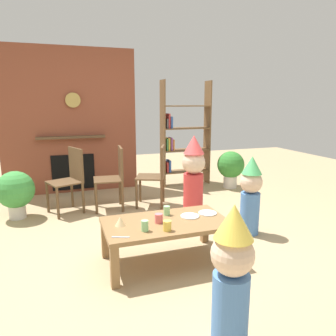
# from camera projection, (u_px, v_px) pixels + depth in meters

# --- Properties ---
(ground_plane) EXTENTS (12.00, 12.00, 0.00)m
(ground_plane) POSITION_uv_depth(u_px,v_px,m) (167.00, 246.00, 3.43)
(ground_plane) COLOR tan
(brick_fireplace_feature) EXTENTS (2.20, 0.28, 2.40)m
(brick_fireplace_feature) POSITION_uv_depth(u_px,v_px,m) (70.00, 122.00, 5.33)
(brick_fireplace_feature) COLOR brown
(brick_fireplace_feature) RESTS_ON ground_plane
(bookshelf) EXTENTS (0.90, 0.28, 1.90)m
(bookshelf) POSITION_uv_depth(u_px,v_px,m) (182.00, 137.00, 5.82)
(bookshelf) COLOR brown
(bookshelf) RESTS_ON ground_plane
(coffee_table) EXTENTS (1.18, 0.66, 0.41)m
(coffee_table) POSITION_uv_depth(u_px,v_px,m) (166.00, 227.00, 3.03)
(coffee_table) COLOR olive
(coffee_table) RESTS_ON ground_plane
(paper_cup_near_left) EXTENTS (0.06, 0.06, 0.09)m
(paper_cup_near_left) POSITION_uv_depth(u_px,v_px,m) (167.00, 211.00, 3.18)
(paper_cup_near_left) COLOR #8CD18C
(paper_cup_near_left) RESTS_ON coffee_table
(paper_cup_near_right) EXTENTS (0.07, 0.07, 0.09)m
(paper_cup_near_right) POSITION_uv_depth(u_px,v_px,m) (167.00, 226.00, 2.79)
(paper_cup_near_right) COLOR #F2CC4C
(paper_cup_near_right) RESTS_ON coffee_table
(paper_cup_center) EXTENTS (0.08, 0.08, 0.09)m
(paper_cup_center) POSITION_uv_depth(u_px,v_px,m) (159.00, 218.00, 2.98)
(paper_cup_center) COLOR #E5666B
(paper_cup_center) RESTS_ON coffee_table
(paper_cup_far_left) EXTENTS (0.06, 0.06, 0.10)m
(paper_cup_far_left) POSITION_uv_depth(u_px,v_px,m) (145.00, 226.00, 2.79)
(paper_cup_far_left) COLOR #8CD18C
(paper_cup_far_left) RESTS_ON coffee_table
(paper_plate_front) EXTENTS (0.18, 0.18, 0.01)m
(paper_plate_front) POSITION_uv_depth(u_px,v_px,m) (208.00, 213.00, 3.23)
(paper_plate_front) COLOR white
(paper_plate_front) RESTS_ON coffee_table
(paper_plate_rear) EXTENTS (0.18, 0.18, 0.01)m
(paper_plate_rear) POSITION_uv_depth(u_px,v_px,m) (190.00, 216.00, 3.14)
(paper_plate_rear) COLOR white
(paper_plate_rear) RESTS_ON coffee_table
(birthday_cake_slice) EXTENTS (0.10, 0.10, 0.09)m
(birthday_cake_slice) POSITION_uv_depth(u_px,v_px,m) (120.00, 221.00, 2.90)
(birthday_cake_slice) COLOR #EAC68C
(birthday_cake_slice) RESTS_ON coffee_table
(table_fork) EXTENTS (0.15, 0.07, 0.01)m
(table_fork) POSITION_uv_depth(u_px,v_px,m) (121.00, 237.00, 2.66)
(table_fork) COLOR silver
(table_fork) RESTS_ON coffee_table
(child_with_cone_hat) EXTENTS (0.26, 0.26, 0.95)m
(child_with_cone_hat) POSITION_uv_depth(u_px,v_px,m) (232.00, 275.00, 1.91)
(child_with_cone_hat) COLOR #4C7FC6
(child_with_cone_hat) RESTS_ON ground_plane
(child_in_pink) EXTENTS (0.26, 0.26, 0.92)m
(child_in_pink) POSITION_uv_depth(u_px,v_px,m) (251.00, 193.00, 3.66)
(child_in_pink) COLOR #4C7FC6
(child_in_pink) RESTS_ON ground_plane
(child_by_the_chairs) EXTENTS (0.30, 0.30, 1.10)m
(child_by_the_chairs) POSITION_uv_depth(u_px,v_px,m) (193.00, 174.00, 4.21)
(child_by_the_chairs) COLOR #D13838
(child_by_the_chairs) RESTS_ON ground_plane
(dining_chair_left) EXTENTS (0.52, 0.52, 0.90)m
(dining_chair_left) POSITION_uv_depth(u_px,v_px,m) (70.00, 176.00, 4.41)
(dining_chair_left) COLOR brown
(dining_chair_left) RESTS_ON ground_plane
(dining_chair_middle) EXTENTS (0.43, 0.43, 0.90)m
(dining_chair_middle) POSITION_uv_depth(u_px,v_px,m) (114.00, 174.00, 4.54)
(dining_chair_middle) COLOR brown
(dining_chair_middle) RESTS_ON ground_plane
(dining_chair_right) EXTENTS (0.52, 0.52, 0.90)m
(dining_chair_right) POSITION_uv_depth(u_px,v_px,m) (156.00, 172.00, 4.66)
(dining_chair_right) COLOR brown
(dining_chair_right) RESTS_ON ground_plane
(potted_plant_tall) EXTENTS (0.48, 0.48, 0.66)m
(potted_plant_tall) POSITION_uv_depth(u_px,v_px,m) (231.00, 166.00, 5.69)
(potted_plant_tall) COLOR beige
(potted_plant_tall) RESTS_ON ground_plane
(potted_plant_short) EXTENTS (0.49, 0.49, 0.64)m
(potted_plant_short) POSITION_uv_depth(u_px,v_px,m) (15.00, 191.00, 4.18)
(potted_plant_short) COLOR beige
(potted_plant_short) RESTS_ON ground_plane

